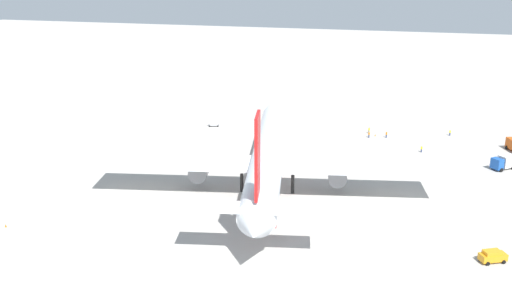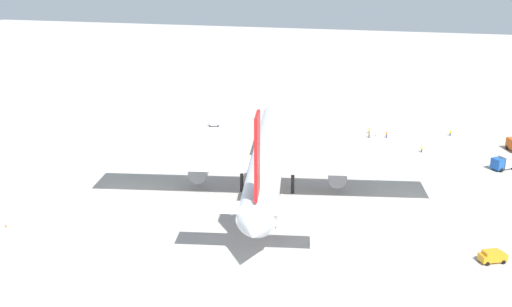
% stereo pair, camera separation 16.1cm
% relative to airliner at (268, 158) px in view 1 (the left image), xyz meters
% --- Properties ---
extents(ground_plane, '(600.00, 600.00, 0.00)m').
position_rel_airliner_xyz_m(ground_plane, '(1.29, 0.30, -6.81)').
color(ground_plane, '#ADA8A0').
extents(airliner, '(74.86, 69.15, 23.22)m').
position_rel_airliner_xyz_m(airliner, '(0.00, 0.00, 0.00)').
color(airliner, silver).
rests_on(airliner, ground).
extents(service_truck_0, '(5.65, 5.84, 3.13)m').
position_rel_airliner_xyz_m(service_truck_0, '(26.15, -48.44, -5.10)').
color(service_truck_0, '#194CA5').
rests_on(service_truck_0, ground).
extents(service_van, '(3.55, 4.56, 1.97)m').
position_rel_airliner_xyz_m(service_van, '(-20.52, -41.65, -5.78)').
color(service_van, orange).
rests_on(service_van, ground).
extents(baggage_cart_0, '(2.29, 3.52, 1.55)m').
position_rel_airliner_xyz_m(baggage_cart_0, '(42.69, 26.99, -5.97)').
color(baggage_cart_0, '#595B60').
rests_on(baggage_cart_0, ground).
extents(ground_worker_0, '(0.56, 0.56, 1.67)m').
position_rel_airliner_xyz_m(ground_worker_0, '(47.32, -16.45, -5.97)').
color(ground_worker_0, '#3F3F47').
rests_on(ground_worker_0, ground).
extents(ground_worker_1, '(0.56, 0.56, 1.71)m').
position_rel_airliner_xyz_m(ground_worker_1, '(44.33, -21.30, -5.95)').
color(ground_worker_1, navy).
rests_on(ground_worker_1, ground).
extents(ground_worker_3, '(0.57, 0.57, 1.64)m').
position_rel_airliner_xyz_m(ground_worker_3, '(33.89, -30.45, -5.98)').
color(ground_worker_3, navy).
rests_on(ground_worker_3, ground).
extents(ground_worker_4, '(0.44, 0.44, 1.66)m').
position_rel_airliner_xyz_m(ground_worker_4, '(50.90, -37.75, -5.97)').
color(ground_worker_4, navy).
rests_on(ground_worker_4, ground).
extents(ground_worker_5, '(0.50, 0.50, 1.70)m').
position_rel_airliner_xyz_m(ground_worker_5, '(43.05, -16.81, -5.95)').
color(ground_worker_5, navy).
rests_on(ground_worker_5, ground).
extents(traffic_cone_0, '(0.36, 0.36, 0.55)m').
position_rel_airliner_xyz_m(traffic_cone_0, '(-30.25, 40.22, -6.54)').
color(traffic_cone_0, orange).
rests_on(traffic_cone_0, ground).
extents(traffic_cone_1, '(0.36, 0.36, 0.55)m').
position_rel_airliner_xyz_m(traffic_cone_1, '(45.08, -18.32, -6.54)').
color(traffic_cone_1, orange).
rests_on(traffic_cone_1, ground).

